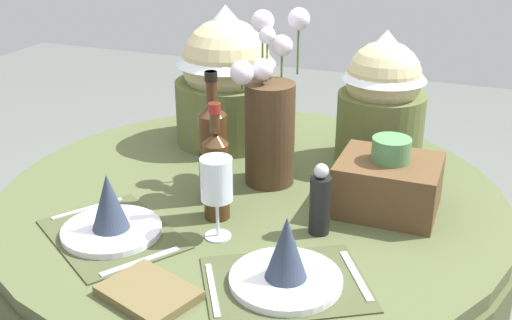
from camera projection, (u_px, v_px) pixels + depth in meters
The scene contains 12 objects.
dining_table at pixel (252, 238), 1.81m from camera, with size 1.41×1.41×0.77m.
place_setting_left at pixel (110, 218), 1.51m from camera, with size 0.43×0.40×0.16m.
place_setting_right at pixel (286, 265), 1.32m from camera, with size 0.43×0.40×0.16m.
flower_vase at pixel (270, 118), 1.74m from camera, with size 0.15×0.25×0.48m.
wine_bottle_left at pixel (213, 151), 1.66m from camera, with size 0.08×0.08×0.35m.
wine_bottle_centre at pixel (216, 175), 1.57m from camera, with size 0.07×0.07×0.30m.
wine_glass_right at pixel (216, 181), 1.46m from camera, with size 0.08×0.08×0.20m.
pepper_mill at pixel (320, 202), 1.51m from camera, with size 0.05×0.05×0.18m.
book_on_table at pixel (149, 293), 1.30m from camera, with size 0.19×0.14×0.02m, color brown.
gift_tub_back_left at pixel (226, 72), 2.01m from camera, with size 0.33×0.33×0.44m.
gift_tub_back_right at pixel (382, 94), 1.86m from camera, with size 0.26×0.26×0.40m.
woven_basket_side_right at pixel (388, 183), 1.62m from camera, with size 0.25×0.22×0.20m.
Camera 1 is at (0.58, -1.46, 1.54)m, focal length 44.52 mm.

